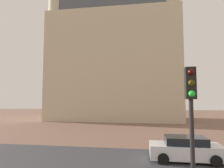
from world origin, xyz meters
name	(u,v)px	position (x,y,z in m)	size (l,w,h in m)	color
ground_plane	(114,156)	(0.00, 10.00, 0.00)	(120.00, 120.00, 0.00)	brown
street_asphalt_strip	(108,168)	(0.00, 7.71, 0.00)	(120.00, 8.73, 0.00)	#38383D
landmark_building	(115,57)	(-3.27, 33.79, 11.91)	(23.74, 11.64, 40.33)	beige
car_white	(186,149)	(4.51, 9.63, 0.71)	(4.31, 2.05, 1.46)	silver
traffic_light_pole	(192,117)	(3.27, 2.52, 3.24)	(0.28, 0.34, 4.64)	black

